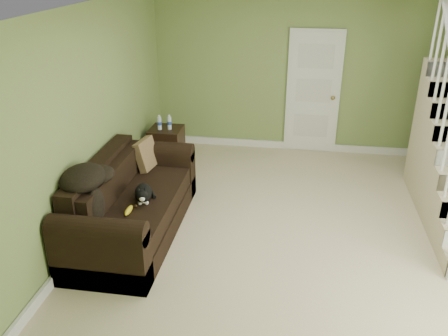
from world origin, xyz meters
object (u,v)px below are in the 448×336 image
(cat, at_px, (143,194))
(banana, at_px, (129,210))
(sofa, at_px, (130,206))
(side_table, at_px, (167,146))

(cat, distance_m, banana, 0.30)
(sofa, distance_m, side_table, 2.05)
(sofa, bearing_deg, side_table, 93.36)
(banana, bearing_deg, side_table, 95.65)
(cat, bearing_deg, side_table, 83.14)
(sofa, distance_m, cat, 0.33)
(side_table, height_order, cat, side_table)
(side_table, bearing_deg, banana, -84.01)
(side_table, bearing_deg, cat, -81.39)
(banana, bearing_deg, sofa, 108.93)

